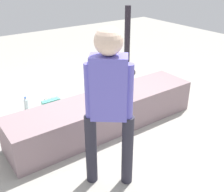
# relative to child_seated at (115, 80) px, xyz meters

# --- Properties ---
(ground_plane) EXTENTS (12.00, 12.00, 0.00)m
(ground_plane) POSITION_rel_child_seated_xyz_m (-0.14, 0.01, -0.65)
(ground_plane) COLOR #9F9C93
(concrete_ledge) EXTENTS (2.58, 0.59, 0.44)m
(concrete_ledge) POSITION_rel_child_seated_xyz_m (-0.14, 0.01, -0.43)
(concrete_ledge) COLOR gray
(concrete_ledge) RESTS_ON ground_plane
(child_seated) EXTENTS (0.28, 0.33, 0.48)m
(child_seated) POSITION_rel_child_seated_xyz_m (0.00, 0.00, 0.00)
(child_seated) COLOR #233040
(child_seated) RESTS_ON concrete_ledge
(adult_standing) EXTENTS (0.38, 0.35, 1.55)m
(adult_standing) POSITION_rel_child_seated_xyz_m (-0.67, -0.83, 0.28)
(adult_standing) COLOR #292734
(adult_standing) RESTS_ON ground_plane
(cake_plate) EXTENTS (0.22, 0.22, 0.07)m
(cake_plate) POSITION_rel_child_seated_xyz_m (-0.25, -0.06, -0.19)
(cake_plate) COLOR #4CA5D8
(cake_plate) RESTS_ON concrete_ledge
(gift_bag) EXTENTS (0.24, 0.08, 0.37)m
(gift_bag) POSITION_rel_child_seated_xyz_m (-0.64, 0.59, -0.49)
(gift_bag) COLOR #59C6B2
(gift_bag) RESTS_ON ground_plane
(railing_post) EXTENTS (0.36, 0.36, 1.30)m
(railing_post) POSITION_rel_child_seated_xyz_m (1.33, 1.43, -0.15)
(railing_post) COLOR black
(railing_post) RESTS_ON ground_plane
(water_bottle_near_gift) EXTENTS (0.06, 0.06, 0.21)m
(water_bottle_near_gift) POSITION_rel_child_seated_xyz_m (-0.83, 1.10, -0.55)
(water_bottle_near_gift) COLOR silver
(water_bottle_near_gift) RESTS_ON ground_plane
(water_bottle_far_side) EXTENTS (0.06, 0.06, 0.22)m
(water_bottle_far_side) POSITION_rel_child_seated_xyz_m (0.32, 0.96, -0.55)
(water_bottle_far_side) COLOR silver
(water_bottle_far_side) RESTS_ON ground_plane
(party_cup_red) EXTENTS (0.09, 0.09, 0.10)m
(party_cup_red) POSITION_rel_child_seated_xyz_m (-1.15, 0.53, -0.60)
(party_cup_red) COLOR red
(party_cup_red) RESTS_ON ground_plane
(cake_box_white) EXTENTS (0.30, 0.30, 0.15)m
(cake_box_white) POSITION_rel_child_seated_xyz_m (0.72, 0.98, -0.58)
(cake_box_white) COLOR white
(cake_box_white) RESTS_ON ground_plane
(handbag_black_leather) EXTENTS (0.32, 0.12, 0.30)m
(handbag_black_leather) POSITION_rel_child_seated_xyz_m (0.55, 0.46, -0.55)
(handbag_black_leather) COLOR black
(handbag_black_leather) RESTS_ON ground_plane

